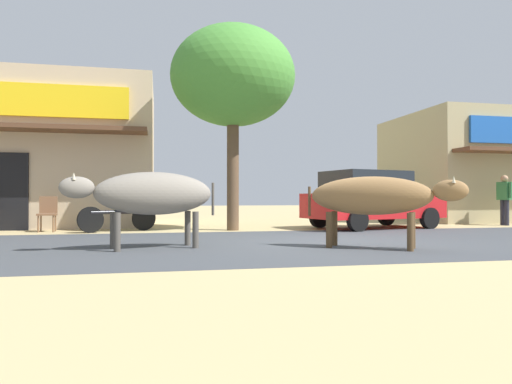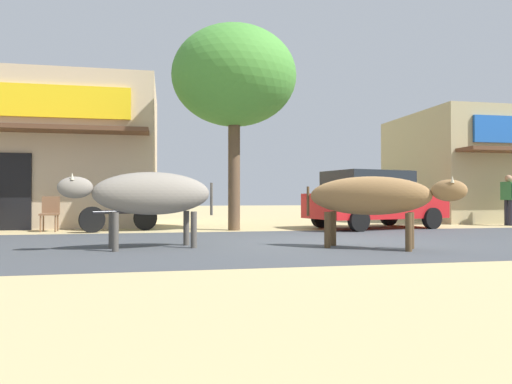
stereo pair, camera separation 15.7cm
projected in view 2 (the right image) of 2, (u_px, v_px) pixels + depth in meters
ground at (329, 242)px, 9.28m from camera, size 80.00×80.00×0.00m
asphalt_road at (329, 242)px, 9.28m from camera, size 72.00×6.20×0.00m
storefront_left_cafe at (55, 155)px, 15.15m from camera, size 6.41×5.91×4.54m
storefront_right_club at (503, 169)px, 18.35m from camera, size 7.93×5.91×4.05m
roadside_tree at (234, 77)px, 12.63m from camera, size 3.38×3.38×5.54m
parked_hatchback_car at (373, 199)px, 13.35m from camera, size 4.23×2.68×1.64m
parked_motorcycle at (121, 213)px, 12.15m from camera, size 1.91×1.01×1.08m
cow_near_brown at (150, 194)px, 8.13m from camera, size 2.63×1.14×1.34m
cow_far_dark at (373, 196)px, 8.11m from camera, size 2.43×1.86×1.26m
pedestrian_by_shop at (509, 196)px, 14.68m from camera, size 0.32×0.61×1.60m
cafe_chair_near_tree at (50, 212)px, 12.16m from camera, size 0.46×0.46×0.92m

